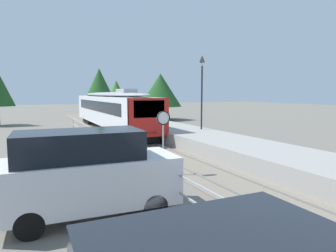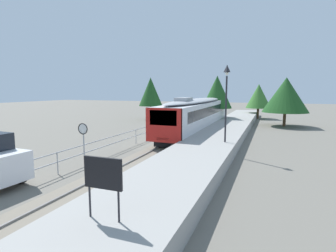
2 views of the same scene
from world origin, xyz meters
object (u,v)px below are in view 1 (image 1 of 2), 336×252
(speed_limit_sign, at_px, (163,127))
(parked_van_white, at_px, (88,173))
(platform_lamp_mid_platform, at_px, (202,78))
(commuter_train, at_px, (111,108))

(speed_limit_sign, relative_size, parked_van_white, 0.56)
(platform_lamp_mid_platform, bearing_deg, commuter_train, 116.41)
(platform_lamp_mid_platform, xyz_separation_m, parked_van_white, (-10.08, -10.35, -3.33))
(commuter_train, height_order, parked_van_white, commuter_train)
(commuter_train, bearing_deg, speed_limit_sign, -96.85)
(commuter_train, distance_m, parked_van_white, 20.06)
(speed_limit_sign, xyz_separation_m, parked_van_white, (-3.74, -3.07, -0.83))
(platform_lamp_mid_platform, xyz_separation_m, speed_limit_sign, (-6.35, -7.27, -2.50))
(commuter_train, xyz_separation_m, platform_lamp_mid_platform, (4.41, -8.88, 2.48))
(platform_lamp_mid_platform, distance_m, speed_limit_sign, 9.97)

